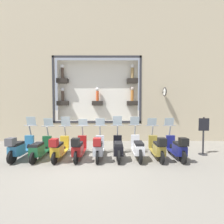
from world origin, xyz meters
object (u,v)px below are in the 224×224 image
scooter_olive_1 (157,148)px  scooter_black_3 (118,148)px  scooter_yellow_6 (59,148)px  scooter_white_2 (138,148)px  scooter_teal_8 (20,147)px  scooter_silver_4 (99,148)px  scooter_navy_0 (177,147)px  scooter_green_7 (40,149)px  scooter_red_5 (79,148)px  shop_sign_post (203,134)px

scooter_olive_1 → scooter_black_3: size_ratio=1.00×
scooter_yellow_6 → scooter_black_3: bearing=-88.3°
scooter_white_2 → scooter_teal_8: bearing=90.8°
scooter_silver_4 → scooter_black_3: bearing=-85.3°
scooter_navy_0 → scooter_black_3: (0.06, 2.39, -0.03)m
scooter_white_2 → scooter_green_7: bearing=90.1°
scooter_navy_0 → scooter_green_7: size_ratio=1.01×
scooter_teal_8 → scooter_red_5: bearing=-90.2°
scooter_black_3 → scooter_yellow_6: (-0.07, 2.39, 0.02)m
scooter_navy_0 → scooter_black_3: bearing=88.5°
scooter_navy_0 → scooter_yellow_6: bearing=90.1°
scooter_olive_1 → scooter_black_3: scooter_black_3 is taller
scooter_silver_4 → scooter_green_7: scooter_green_7 is taller
scooter_olive_1 → scooter_green_7: size_ratio=1.01×
scooter_red_5 → scooter_teal_8: size_ratio=1.00×
scooter_navy_0 → scooter_black_3: scooter_black_3 is taller
scooter_navy_0 → scooter_black_3: size_ratio=1.00×
scooter_silver_4 → scooter_navy_0: bearing=-90.0°
scooter_red_5 → scooter_yellow_6: (-0.00, 0.80, -0.01)m
scooter_olive_1 → scooter_yellow_6: size_ratio=1.01×
scooter_navy_0 → shop_sign_post: size_ratio=1.08×
scooter_green_7 → scooter_olive_1: bearing=-90.7°
scooter_silver_4 → scooter_green_7: (0.06, 2.39, -0.06)m
scooter_navy_0 → shop_sign_post: shop_sign_post is taller
scooter_silver_4 → scooter_red_5: bearing=90.3°
scooter_olive_1 → scooter_white_2: scooter_white_2 is taller
scooter_yellow_6 → scooter_teal_8: (0.01, 1.60, 0.02)m
scooter_olive_1 → scooter_silver_4: 2.39m
scooter_black_3 → scooter_red_5: bearing=92.5°
scooter_red_5 → scooter_black_3: bearing=-87.5°
scooter_olive_1 → scooter_yellow_6: (-0.01, 3.99, -0.01)m
scooter_red_5 → scooter_teal_8: (0.01, 2.39, 0.01)m
scooter_white_2 → scooter_silver_4: bearing=92.4°
scooter_navy_0 → scooter_yellow_6: 4.79m
scooter_black_3 → scooter_yellow_6: bearing=91.7°
scooter_teal_8 → scooter_silver_4: bearing=-90.1°
shop_sign_post → scooter_navy_0: bearing=111.2°
scooter_teal_8 → shop_sign_post: (0.54, -7.78, 0.42)m
scooter_olive_1 → scooter_silver_4: scooter_olive_1 is taller
scooter_olive_1 → scooter_red_5: scooter_olive_1 is taller
scooter_black_3 → scooter_teal_8: bearing=90.9°
scooter_white_2 → scooter_teal_8: scooter_white_2 is taller
scooter_silver_4 → scooter_yellow_6: 1.60m
scooter_white_2 → scooter_yellow_6: size_ratio=1.01×
shop_sign_post → scooter_olive_1: bearing=103.9°
scooter_yellow_6 → scooter_red_5: bearing=-89.8°
scooter_navy_0 → scooter_white_2: scooter_white_2 is taller
scooter_navy_0 → scooter_teal_8: 6.38m
scooter_white_2 → scooter_teal_8: size_ratio=1.00×
scooter_navy_0 → scooter_olive_1: 0.80m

